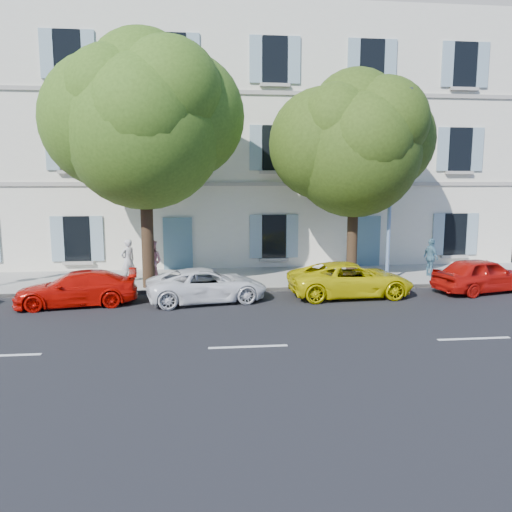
{
  "coord_description": "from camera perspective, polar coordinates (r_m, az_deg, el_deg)",
  "views": [
    {
      "loc": [
        -1.11,
        -16.0,
        4.13
      ],
      "look_at": [
        0.86,
        2.0,
        1.4
      ],
      "focal_mm": 35.0,
      "sensor_mm": 36.0,
      "label": 1
    }
  ],
  "objects": [
    {
      "name": "car_red_coupe",
      "position": [
        17.74,
        -19.81,
        -3.5
      ],
      "size": [
        4.13,
        2.11,
        1.15
      ],
      "primitive_type": "imported",
      "rotation": [
        0.0,
        0.0,
        4.84
      ],
      "color": "#C40D05",
      "rests_on": "ground"
    },
    {
      "name": "car_yellow_supercar",
      "position": [
        18.29,
        10.75,
        -2.64
      ],
      "size": [
        4.57,
        2.29,
        1.24
      ],
      "primitive_type": "imported",
      "rotation": [
        0.0,
        0.0,
        1.62
      ],
      "color": "#D5C608",
      "rests_on": "ground"
    },
    {
      "name": "pedestrian_c",
      "position": [
        22.21,
        19.36,
        -0.15
      ],
      "size": [
        0.52,
        0.98,
        1.6
      ],
      "primitive_type": "imported",
      "rotation": [
        0.0,
        0.0,
        1.71
      ],
      "color": "teal",
      "rests_on": "sidewalk"
    },
    {
      "name": "pedestrian_b",
      "position": [
        19.88,
        -11.79,
        -0.64
      ],
      "size": [
        1.01,
        0.91,
        1.72
      ],
      "primitive_type": "imported",
      "rotation": [
        0.0,
        0.0,
        2.77
      ],
      "color": "#D08591",
      "rests_on": "sidewalk"
    },
    {
      "name": "car_white_coupe",
      "position": [
        17.3,
        -5.61,
        -3.33
      ],
      "size": [
        4.4,
        2.59,
        1.15
      ],
      "primitive_type": "imported",
      "rotation": [
        0.0,
        0.0,
        1.74
      ],
      "color": "white",
      "rests_on": "ground"
    },
    {
      "name": "street_lamp",
      "position": [
        20.07,
        15.3,
        8.74
      ],
      "size": [
        0.24,
        1.55,
        7.31
      ],
      "color": "#7293BF",
      "rests_on": "sidewalk"
    },
    {
      "name": "kerb",
      "position": [
        18.76,
        -2.7,
        -3.91
      ],
      "size": [
        36.0,
        0.16,
        0.16
      ],
      "primitive_type": "cube",
      "color": "#9E998E",
      "rests_on": "ground"
    },
    {
      "name": "pedestrian_a",
      "position": [
        20.46,
        -14.42,
        -0.5
      ],
      "size": [
        0.73,
        0.72,
        1.7
      ],
      "primitive_type": "imported",
      "rotation": [
        0.0,
        0.0,
        3.88
      ],
      "color": "silver",
      "rests_on": "sidewalk"
    },
    {
      "name": "ground",
      "position": [
        16.56,
        -2.2,
        -5.87
      ],
      "size": [
        90.0,
        90.0,
        0.0
      ],
      "primitive_type": "plane",
      "color": "black"
    },
    {
      "name": "sidewalk",
      "position": [
        20.88,
        -3.07,
        -2.64
      ],
      "size": [
        36.0,
        4.5,
        0.15
      ],
      "primitive_type": "cube",
      "color": "#A09E96",
      "rests_on": "ground"
    },
    {
      "name": "tree_right",
      "position": [
        20.34,
        11.21,
        11.63
      ],
      "size": [
        5.18,
        5.18,
        7.98
      ],
      "color": "#3A2819",
      "rests_on": "sidewalk"
    },
    {
      "name": "car_red_hatchback",
      "position": [
        20.47,
        24.42,
        -1.99
      ],
      "size": [
        4.09,
        2.42,
        1.31
      ],
      "primitive_type": "imported",
      "rotation": [
        0.0,
        0.0,
        1.81
      ],
      "color": "#B6110B",
      "rests_on": "ground"
    },
    {
      "name": "building",
      "position": [
        26.29,
        -3.89,
        12.63
      ],
      "size": [
        28.0,
        7.0,
        12.0
      ],
      "primitive_type": "cube",
      "color": "silver",
      "rests_on": "ground"
    },
    {
      "name": "tree_left",
      "position": [
        19.06,
        -12.68,
        13.94
      ],
      "size": [
        5.84,
        5.84,
        9.06
      ],
      "color": "#3A2819",
      "rests_on": "sidewalk"
    }
  ]
}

